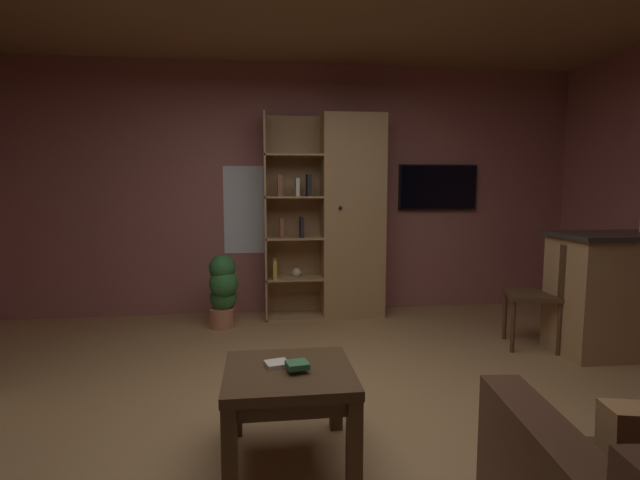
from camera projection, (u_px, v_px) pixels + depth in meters
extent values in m
cube|color=#A37A4C|center=(329.00, 429.00, 2.77)|extent=(6.32, 5.27, 0.02)
cube|color=#9E5B56|center=(294.00, 190.00, 5.24)|extent=(6.44, 0.06, 2.70)
cube|color=white|center=(256.00, 210.00, 5.18)|extent=(0.69, 0.01, 0.94)
cube|color=#A87F51|center=(352.00, 217.00, 5.07)|extent=(0.65, 0.38, 2.13)
cube|color=#A87F51|center=(292.00, 216.00, 5.17)|extent=(0.60, 0.02, 2.13)
cube|color=#A87F51|center=(265.00, 218.00, 4.96)|extent=(0.02, 0.38, 2.13)
sphere|color=black|center=(340.00, 208.00, 4.84)|extent=(0.04, 0.04, 0.04)
cube|color=#A87F51|center=(294.00, 316.00, 5.11)|extent=(0.60, 0.38, 0.02)
cube|color=#A87F51|center=(294.00, 277.00, 5.07)|extent=(0.60, 0.38, 0.02)
cube|color=#A87F51|center=(293.00, 238.00, 5.02)|extent=(0.60, 0.38, 0.02)
cube|color=#A87F51|center=(293.00, 197.00, 4.97)|extent=(0.60, 0.38, 0.02)
cube|color=#A87F51|center=(293.00, 156.00, 4.92)|extent=(0.60, 0.38, 0.02)
cube|color=brown|center=(281.00, 228.00, 4.93)|extent=(0.03, 0.23, 0.20)
cube|color=black|center=(302.00, 227.00, 4.96)|extent=(0.04, 0.23, 0.21)
cube|color=brown|center=(280.00, 186.00, 4.88)|extent=(0.05, 0.23, 0.22)
cube|color=gold|center=(275.00, 269.00, 4.97)|extent=(0.04, 0.23, 0.19)
cube|color=beige|center=(297.00, 187.00, 4.91)|extent=(0.04, 0.23, 0.18)
cube|color=black|center=(309.00, 185.00, 4.92)|extent=(0.04, 0.23, 0.22)
sphere|color=beige|center=(296.00, 273.00, 5.06)|extent=(0.10, 0.10, 0.10)
cube|color=#A87F51|center=(634.00, 295.00, 3.98)|extent=(1.29, 0.55, 0.97)
cube|color=#2D2826|center=(638.00, 235.00, 3.92)|extent=(1.35, 0.61, 0.04)
cube|color=#4C331E|center=(289.00, 374.00, 2.41)|extent=(0.65, 0.61, 0.05)
cube|color=#4C331E|center=(289.00, 386.00, 2.42)|extent=(0.59, 0.55, 0.08)
cube|color=#4C331E|center=(230.00, 451.00, 2.14)|extent=(0.07, 0.07, 0.42)
cube|color=#4C331E|center=(354.00, 442.00, 2.21)|extent=(0.07, 0.07, 0.42)
cube|color=#4C331E|center=(235.00, 399.00, 2.66)|extent=(0.07, 0.07, 0.42)
cube|color=#4C331E|center=(336.00, 393.00, 2.74)|extent=(0.07, 0.07, 0.42)
cube|color=beige|center=(277.00, 364.00, 2.45)|extent=(0.14, 0.13, 0.02)
cube|color=#387247|center=(297.00, 365.00, 2.37)|extent=(0.12, 0.12, 0.03)
cube|color=#4C331E|center=(532.00, 295.00, 4.10)|extent=(0.53, 0.53, 0.04)
cube|color=#4C331E|center=(557.00, 268.00, 4.04)|extent=(0.16, 0.39, 0.44)
cylinder|color=#4C331E|center=(505.00, 314.00, 4.34)|extent=(0.04, 0.04, 0.46)
cylinder|color=#4C331E|center=(513.00, 326.00, 3.99)|extent=(0.04, 0.04, 0.46)
cylinder|color=#4C331E|center=(547.00, 316.00, 4.27)|extent=(0.04, 0.04, 0.46)
cylinder|color=#4C331E|center=(559.00, 328.00, 3.92)|extent=(0.04, 0.04, 0.46)
cylinder|color=#B77051|center=(222.00, 318.00, 4.72)|extent=(0.25, 0.25, 0.19)
sphere|color=#2D6B33|center=(223.00, 297.00, 4.74)|extent=(0.27, 0.27, 0.27)
sphere|color=#2D6B33|center=(224.00, 283.00, 4.66)|extent=(0.29, 0.29, 0.29)
sphere|color=#2D6B33|center=(222.00, 268.00, 4.66)|extent=(0.26, 0.26, 0.26)
cube|color=black|center=(438.00, 187.00, 5.38)|extent=(0.90, 0.05, 0.51)
cube|color=black|center=(439.00, 187.00, 5.36)|extent=(0.86, 0.01, 0.47)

